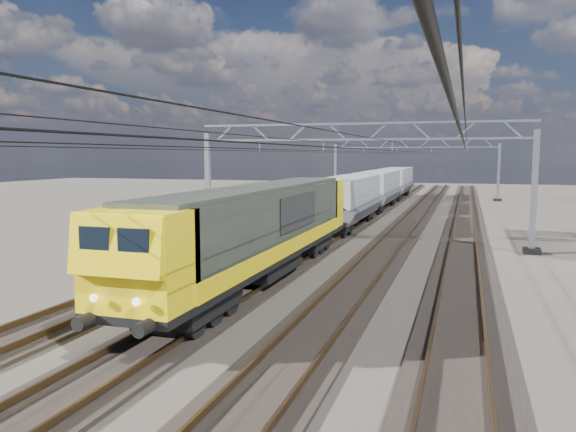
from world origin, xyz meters
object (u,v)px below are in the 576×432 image
(catenary_gantry_mid, at_px, (357,178))
(hopper_wagon_mid, at_px, (378,187))
(hopper_wagon_third, at_px, (396,180))
(catenary_gantry_far, at_px, (414,166))
(locomotive, at_px, (261,226))
(hopper_wagon_lead, at_px, (348,198))

(catenary_gantry_mid, xyz_separation_m, hopper_wagon_mid, (-2.00, 21.33, -1.67))
(hopper_wagon_third, bearing_deg, catenary_gantry_far, 13.12)
(catenary_gantry_far, relative_size, hopper_wagon_third, 1.53)
(locomotive, xyz_separation_m, hopper_wagon_third, (-0.00, 46.10, -0.09))
(hopper_wagon_mid, bearing_deg, hopper_wagon_lead, -90.00)
(catenary_gantry_far, bearing_deg, locomotive, -92.46)
(hopper_wagon_mid, height_order, hopper_wagon_third, same)
(catenary_gantry_mid, relative_size, catenary_gantry_far, 1.00)
(catenary_gantry_mid, bearing_deg, hopper_wagon_mid, 95.36)
(locomotive, height_order, hopper_wagon_third, locomotive)
(catenary_gantry_mid, xyz_separation_m, locomotive, (-2.00, -10.56, -1.58))
(catenary_gantry_far, bearing_deg, hopper_wagon_lead, -93.96)
(catenary_gantry_far, xyz_separation_m, hopper_wagon_lead, (-2.00, -28.87, -1.67))
(hopper_wagon_lead, xyz_separation_m, hopper_wagon_third, (0.00, 28.40, 0.00))
(hopper_wagon_lead, height_order, hopper_wagon_mid, same)
(catenary_gantry_mid, relative_size, hopper_wagon_lead, 1.53)
(catenary_gantry_far, xyz_separation_m, hopper_wagon_mid, (-2.00, -14.67, -1.67))
(catenary_gantry_mid, height_order, hopper_wagon_mid, catenary_gantry_mid)
(locomotive, relative_size, hopper_wagon_lead, 1.62)
(catenary_gantry_far, relative_size, hopper_wagon_mid, 1.53)
(catenary_gantry_far, xyz_separation_m, hopper_wagon_third, (-2.00, -0.47, -1.67))
(hopper_wagon_lead, relative_size, hopper_wagon_third, 1.00)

